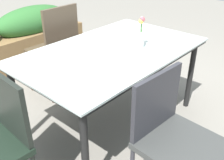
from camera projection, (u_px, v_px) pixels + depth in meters
ground_plane at (106, 116)px, 2.63m from camera, size 12.00×12.00×0.00m
dining_table at (112, 56)px, 2.23m from camera, size 1.59×0.97×0.74m
chair_far_side at (56, 45)px, 2.77m from camera, size 0.43×0.43×0.99m
chair_near_left at (173, 134)px, 1.61m from camera, size 0.49×0.49×0.88m
flower_vase at (141, 34)px, 2.19m from camera, size 0.06×0.06×0.26m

